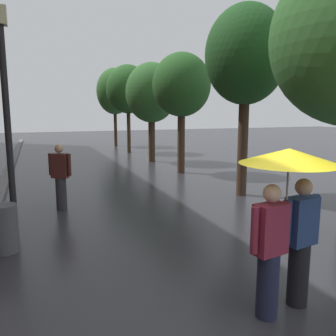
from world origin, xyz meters
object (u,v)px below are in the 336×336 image
litter_bin (5,229)px  street_tree_1 (246,56)px  pedestrian_walking_midground (60,177)px  street_tree_3 (151,93)px  street_tree_2 (182,86)px  street_tree_4 (128,89)px  couple_under_umbrella (287,203)px  street_tree_5 (115,91)px  street_lamp_post (6,108)px

litter_bin → street_tree_1: bearing=18.7°
litter_bin → pedestrian_walking_midground: 2.71m
street_tree_3 → street_tree_2: bearing=-88.0°
street_tree_4 → litter_bin: bearing=-113.2°
street_tree_2 → street_tree_3: (-0.12, 3.32, -0.13)m
couple_under_umbrella → street_tree_4: bearing=81.6°
street_tree_1 → street_tree_2: bearing=92.7°
pedestrian_walking_midground → street_tree_2: bearing=37.2°
street_tree_4 → couple_under_umbrella: (-2.46, -16.72, -2.30)m
street_tree_5 → street_tree_1: bearing=-88.9°
litter_bin → street_tree_5: bearing=71.4°
couple_under_umbrella → street_tree_1: bearing=61.8°
litter_bin → street_tree_2: bearing=45.7°
street_tree_2 → pedestrian_walking_midground: street_tree_2 is taller
street_tree_2 → couple_under_umbrella: size_ratio=2.30×
street_tree_3 → street_tree_4: (-0.07, 4.08, 0.40)m
street_tree_2 → litter_bin: 9.06m
street_tree_4 → street_tree_5: street_tree_5 is taller
couple_under_umbrella → street_lamp_post: (-3.20, 3.86, 1.12)m
street_tree_5 → pedestrian_walking_midground: street_tree_5 is taller
couple_under_umbrella → pedestrian_walking_midground: (-2.21, 5.64, -0.54)m
street_tree_1 → street_tree_5: bearing=91.1°
street_lamp_post → pedestrian_walking_midground: street_lamp_post is taller
couple_under_umbrella → litter_bin: size_ratio=2.38×
street_tree_2 → street_lamp_post: street_tree_2 is taller
street_tree_3 → couple_under_umbrella: street_tree_3 is taller
street_lamp_post → pedestrian_walking_midground: (0.99, 1.77, -1.66)m
street_tree_4 → pedestrian_walking_midground: size_ratio=3.10×
street_tree_4 → pedestrian_walking_midground: (-4.67, -11.09, -2.83)m
couple_under_umbrella → street_lamp_post: bearing=129.6°
street_tree_2 → litter_bin: (-5.97, -6.13, -2.97)m
litter_bin → street_tree_3: bearing=58.2°
street_tree_5 → street_lamp_post: size_ratio=1.25×
couple_under_umbrella → street_tree_3: bearing=78.7°
street_tree_4 → street_lamp_post: size_ratio=1.19×
street_tree_1 → street_tree_5: 15.41m
street_tree_5 → couple_under_umbrella: size_ratio=2.64×
street_tree_1 → street_tree_5: street_tree_1 is taller
street_tree_3 → litter_bin: street_tree_3 is taller
street_tree_3 → litter_bin: 11.47m
street_tree_3 → litter_bin: (-5.85, -9.45, -2.84)m
street_tree_5 → street_tree_3: bearing=-90.2°
pedestrian_walking_midground → couple_under_umbrella: bearing=-68.6°
street_tree_3 → street_tree_5: 8.06m
street_tree_5 → street_lamp_post: street_tree_5 is taller
street_tree_3 → couple_under_umbrella: size_ratio=2.33×
street_tree_2 → street_tree_4: size_ratio=0.92×
street_tree_2 → street_tree_3: size_ratio=0.99×
street_tree_1 → street_tree_2: (-0.19, 4.04, -0.53)m
street_tree_1 → street_tree_4: street_tree_1 is taller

